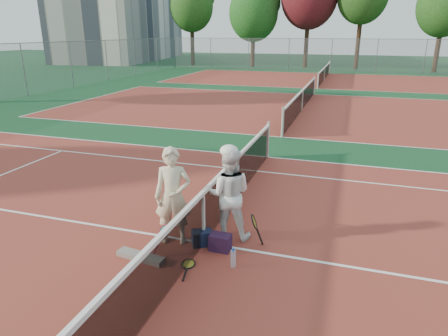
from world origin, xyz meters
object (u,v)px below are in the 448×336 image
at_px(racket_red, 164,240).
at_px(apartment_block, 121,0).
at_px(player_a, 173,196).
at_px(player_b, 229,194).
at_px(racket_spare, 188,264).
at_px(sports_bag_purple, 220,242).
at_px(net_main, 203,218).
at_px(sports_bag_navy, 202,238).
at_px(water_bottle, 233,259).
at_px(racket_black_held, 254,230).

bearing_deg(racket_red, apartment_block, 65.90).
relative_size(apartment_block, player_a, 12.43).
xyz_separation_m(player_b, racket_spare, (-0.35, -1.12, -0.84)).
xyz_separation_m(racket_red, sports_bag_purple, (0.87, 0.42, -0.12)).
bearing_deg(net_main, racket_red, -133.30).
distance_m(racket_red, sports_bag_navy, 0.72).
relative_size(sports_bag_purple, water_bottle, 1.20).
bearing_deg(racket_black_held, net_main, 4.91).
distance_m(player_b, racket_spare, 1.44).
height_order(racket_red, sports_bag_navy, racket_red).
height_order(racket_spare, sports_bag_navy, sports_bag_navy).
relative_size(sports_bag_navy, sports_bag_purple, 0.97).
xyz_separation_m(apartment_block, racket_red, (27.48, -44.55, -7.24)).
xyz_separation_m(net_main, player_a, (-0.53, -0.09, 0.37)).
bearing_deg(player_b, water_bottle, 101.08).
xyz_separation_m(racket_red, racket_spare, (0.52, -0.19, -0.25)).
xyz_separation_m(player_a, sports_bag_navy, (0.52, 0.03, -0.75)).
height_order(player_b, water_bottle, player_b).
bearing_deg(net_main, sports_bag_purple, -20.08).
xyz_separation_m(player_b, racket_black_held, (0.51, -0.14, -0.57)).
relative_size(apartment_block, player_b, 12.90).
bearing_deg(sports_bag_purple, water_bottle, -50.51).
height_order(apartment_block, sports_bag_navy, apartment_block).
bearing_deg(sports_bag_purple, racket_spare, -119.80).
distance_m(net_main, player_b, 0.62).
relative_size(player_a, sports_bag_navy, 5.05).
xyz_separation_m(player_a, racket_red, (0.01, -0.46, -0.62)).
bearing_deg(sports_bag_navy, apartment_block, 122.42).
distance_m(sports_bag_purple, water_bottle, 0.58).
bearing_deg(player_b, sports_bag_navy, 40.72).
height_order(apartment_block, player_a, apartment_block).
distance_m(apartment_block, racket_spare, 53.31).
bearing_deg(sports_bag_purple, sports_bag_navy, 170.02).
xyz_separation_m(sports_bag_navy, water_bottle, (0.73, -0.51, 0.01)).
relative_size(player_a, player_b, 1.04).
bearing_deg(sports_bag_navy, player_b, 50.94).
relative_size(racket_red, sports_bag_navy, 1.51).
bearing_deg(player_b, sports_bag_purple, 80.26).
height_order(net_main, racket_spare, net_main).
bearing_deg(player_b, racket_red, 36.74).
distance_m(player_a, racket_black_held, 1.55).
height_order(apartment_block, racket_red, apartment_block).
relative_size(net_main, player_b, 6.44).
bearing_deg(apartment_block, player_b, -56.98).
distance_m(player_b, sports_bag_navy, 0.92).
distance_m(player_b, racket_black_held, 0.78).
bearing_deg(sports_bag_navy, racket_spare, -88.78).
relative_size(racket_red, racket_black_held, 0.92).
bearing_deg(player_a, apartment_block, 105.54).
bearing_deg(net_main, player_a, -170.34).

